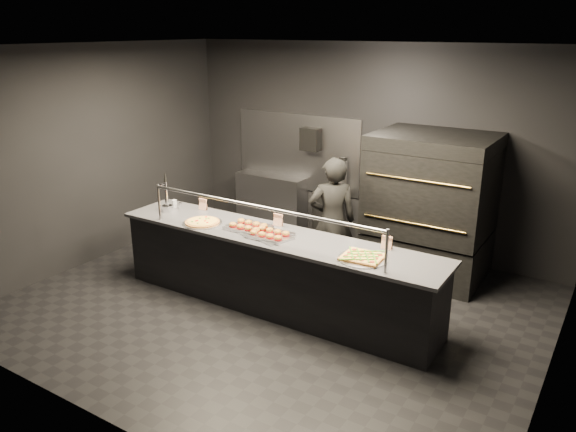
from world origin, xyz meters
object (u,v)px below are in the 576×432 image
(prep_shelf, at_px, (271,201))
(slider_tray_a, at_px, (248,227))
(square_pizza, at_px, (363,257))
(pizza_oven, at_px, (430,205))
(fire_extinguisher, at_px, (342,175))
(beer_tap, at_px, (167,200))
(trash_bin, at_px, (327,217))
(round_pizza, at_px, (202,222))
(service_counter, at_px, (274,271))
(worker, at_px, (332,221))
(slider_tray_b, at_px, (270,234))
(towel_dispenser, at_px, (311,139))

(prep_shelf, distance_m, slider_tray_a, 2.68)
(slider_tray_a, xyz_separation_m, square_pizza, (1.53, -0.10, -0.01))
(pizza_oven, distance_m, fire_extinguisher, 1.63)
(beer_tap, relative_size, trash_bin, 0.67)
(pizza_oven, relative_size, round_pizza, 3.95)
(service_counter, bearing_deg, trash_bin, 102.46)
(fire_extinguisher, bearing_deg, service_counter, -81.70)
(round_pizza, relative_size, square_pizza, 0.93)
(trash_bin, relative_size, worker, 0.48)
(round_pizza, bearing_deg, slider_tray_b, 3.56)
(service_counter, relative_size, slider_tray_a, 6.96)
(towel_dispenser, xyz_separation_m, beer_tap, (-0.75, -2.41, -0.48))
(pizza_oven, relative_size, trash_bin, 2.40)
(prep_shelf, bearing_deg, beer_tap, -91.16)
(pizza_oven, distance_m, trash_bin, 1.81)
(service_counter, xyz_separation_m, slider_tray_b, (-0.00, -0.09, 0.49))
(service_counter, height_order, prep_shelf, service_counter)
(service_counter, xyz_separation_m, round_pizza, (-0.95, -0.14, 0.47))
(towel_dispenser, relative_size, beer_tap, 0.66)
(pizza_oven, height_order, round_pizza, pizza_oven)
(service_counter, relative_size, fire_extinguisher, 8.12)
(square_pizza, bearing_deg, beer_tap, 178.20)
(service_counter, height_order, towel_dispenser, towel_dispenser)
(fire_extinguisher, relative_size, trash_bin, 0.63)
(beer_tap, height_order, trash_bin, beer_tap)
(fire_extinguisher, relative_size, round_pizza, 1.05)
(prep_shelf, bearing_deg, towel_dispenser, 5.71)
(slider_tray_b, height_order, square_pizza, slider_tray_b)
(service_counter, distance_m, pizza_oven, 2.30)
(worker, bearing_deg, prep_shelf, -71.56)
(slider_tray_a, bearing_deg, service_counter, 0.86)
(pizza_oven, xyz_separation_m, towel_dispenser, (-2.10, 0.49, 0.58))
(pizza_oven, relative_size, prep_shelf, 1.59)
(prep_shelf, relative_size, beer_tap, 2.26)
(service_counter, bearing_deg, square_pizza, -5.32)
(pizza_oven, xyz_separation_m, trash_bin, (-1.69, 0.32, -0.57))
(slider_tray_b, relative_size, trash_bin, 0.71)
(pizza_oven, xyz_separation_m, slider_tray_b, (-1.20, -1.99, -0.02))
(slider_tray_b, bearing_deg, beer_tap, 177.73)
(worker, bearing_deg, pizza_oven, -172.95)
(prep_shelf, xyz_separation_m, worker, (1.83, -1.32, 0.38))
(prep_shelf, relative_size, round_pizza, 2.48)
(beer_tap, bearing_deg, pizza_oven, 34.00)
(worker, bearing_deg, fire_extinguisher, -103.31)
(beer_tap, xyz_separation_m, square_pizza, (2.82, -0.09, -0.13))
(service_counter, xyz_separation_m, square_pizza, (1.17, -0.11, 0.47))
(service_counter, relative_size, beer_tap, 7.71)
(pizza_oven, height_order, towel_dispenser, pizza_oven)
(service_counter, relative_size, round_pizza, 8.49)
(pizza_oven, xyz_separation_m, prep_shelf, (-2.80, 0.42, -0.52))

